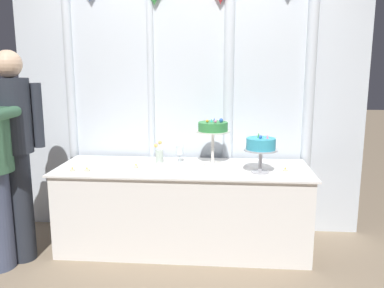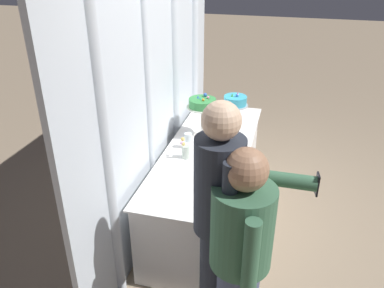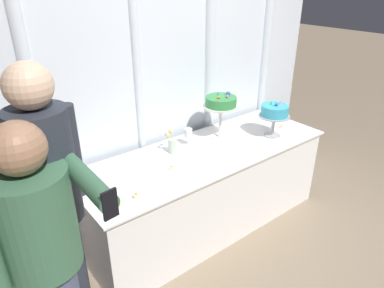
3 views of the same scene
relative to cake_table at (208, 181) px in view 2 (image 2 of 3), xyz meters
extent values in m
plane|color=gray|center=(0.00, -0.10, -0.36)|extent=(24.00, 24.00, 0.00)
cube|color=silver|center=(0.00, 0.45, 0.97)|extent=(3.26, 0.04, 2.66)
cylinder|color=silver|center=(-1.12, 0.43, 0.97)|extent=(0.08, 0.08, 2.66)
cylinder|color=silver|center=(-0.35, 0.43, 0.97)|extent=(0.06, 0.06, 2.66)
cylinder|color=silver|center=(0.38, 0.43, 0.97)|extent=(0.10, 0.10, 2.66)
cylinder|color=silver|center=(1.11, 0.43, 0.97)|extent=(0.10, 0.10, 2.66)
cube|color=white|center=(0.00, 0.00, -0.01)|extent=(2.10, 0.69, 0.71)
cube|color=white|center=(0.00, 0.00, 0.35)|extent=(2.15, 0.74, 0.01)
cylinder|color=silver|center=(0.25, 0.12, 0.37)|extent=(0.17, 0.17, 0.01)
cylinder|color=silver|center=(0.25, 0.12, 0.51)|extent=(0.03, 0.03, 0.27)
cylinder|color=silver|center=(0.25, 0.12, 0.65)|extent=(0.30, 0.30, 0.01)
cylinder|color=#388E47|center=(0.25, 0.12, 0.70)|extent=(0.26, 0.26, 0.08)
sphere|color=blue|center=(0.32, 0.11, 0.75)|extent=(0.04, 0.04, 0.04)
cone|color=blue|center=(0.26, 0.17, 0.75)|extent=(0.02, 0.02, 0.03)
cone|color=#2DB2B7|center=(0.23, 0.14, 0.75)|extent=(0.02, 0.02, 0.03)
sphere|color=orange|center=(0.20, 0.10, 0.75)|extent=(0.02, 0.02, 0.02)
sphere|color=pink|center=(0.27, 0.07, 0.75)|extent=(0.03, 0.03, 0.03)
cylinder|color=#B2B2B7|center=(0.64, -0.13, 0.37)|extent=(0.14, 0.14, 0.01)
cylinder|color=#B2B2B7|center=(0.64, -0.13, 0.46)|extent=(0.03, 0.03, 0.17)
cylinder|color=#B2B2B7|center=(0.64, -0.13, 0.55)|extent=(0.27, 0.27, 0.01)
cylinder|color=#3DB2D1|center=(0.64, -0.13, 0.60)|extent=(0.23, 0.23, 0.09)
cone|color=pink|center=(0.69, -0.15, 0.66)|extent=(0.02, 0.02, 0.03)
cone|color=green|center=(0.62, -0.10, 0.66)|extent=(0.03, 0.03, 0.04)
sphere|color=blue|center=(0.63, -0.15, 0.66)|extent=(0.03, 0.03, 0.03)
cylinder|color=silver|center=(-0.05, 0.18, 0.36)|extent=(0.06, 0.06, 0.00)
cylinder|color=silver|center=(-0.05, 0.18, 0.40)|extent=(0.01, 0.01, 0.07)
cylinder|color=silver|center=(-0.05, 0.18, 0.47)|extent=(0.07, 0.07, 0.07)
cylinder|color=#B2C1B2|center=(-0.23, 0.15, 0.42)|extent=(0.07, 0.07, 0.11)
sphere|color=#E5C666|center=(-0.23, 0.18, 0.54)|extent=(0.03, 0.03, 0.03)
sphere|color=#E5C666|center=(-0.26, 0.16, 0.51)|extent=(0.03, 0.03, 0.03)
sphere|color=#CC9EC6|center=(-0.26, 0.18, 0.52)|extent=(0.03, 0.03, 0.03)
cylinder|color=beige|center=(-0.89, -0.22, 0.37)|extent=(0.04, 0.04, 0.02)
sphere|color=#F9CC4C|center=(-0.89, -0.22, 0.39)|extent=(0.01, 0.01, 0.01)
cylinder|color=beige|center=(-0.77, -0.21, 0.37)|extent=(0.05, 0.05, 0.02)
sphere|color=#F9CC4C|center=(-0.77, -0.21, 0.39)|extent=(0.01, 0.01, 0.01)
cylinder|color=beige|center=(-0.39, -0.07, 0.37)|extent=(0.04, 0.04, 0.02)
sphere|color=#F9CC4C|center=(-0.39, -0.07, 0.39)|extent=(0.01, 0.01, 0.01)
cylinder|color=beige|center=(0.85, -0.07, 0.37)|extent=(0.04, 0.04, 0.02)
sphere|color=#F9CC4C|center=(0.85, -0.07, 0.39)|extent=(0.01, 0.01, 0.01)
cylinder|color=#282D38|center=(-1.29, -0.34, 0.09)|extent=(0.27, 0.27, 0.90)
cylinder|color=#282D38|center=(-1.29, -0.34, 0.83)|extent=(0.38, 0.38, 0.58)
sphere|color=beige|center=(-1.29, -0.34, 1.22)|extent=(0.21, 0.21, 0.21)
cylinder|color=#282D38|center=(-1.46, -0.42, 0.82)|extent=(0.08, 0.08, 0.51)
cylinder|color=#282D38|center=(-1.13, -0.25, 0.82)|extent=(0.08, 0.08, 0.51)
cylinder|color=#3D6B4C|center=(-1.42, -0.50, 0.67)|extent=(0.44, 0.44, 0.49)
sphere|color=#A37556|center=(-1.42, -0.50, 1.03)|extent=(0.23, 0.23, 0.23)
cylinder|color=#3D6B4C|center=(-1.62, -0.57, 0.66)|extent=(0.08, 0.08, 0.43)
cylinder|color=#3D6B4C|center=(-1.21, -0.64, 0.88)|extent=(0.08, 0.43, 0.08)
cube|color=black|center=(-1.21, -0.86, 0.88)|extent=(0.06, 0.02, 0.12)
camera|label=1|loc=(0.35, -3.27, 1.20)|focal=37.18mm
camera|label=2|loc=(-3.08, -0.66, 2.02)|focal=36.55mm
camera|label=3|loc=(-1.63, -1.88, 1.65)|focal=32.59mm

